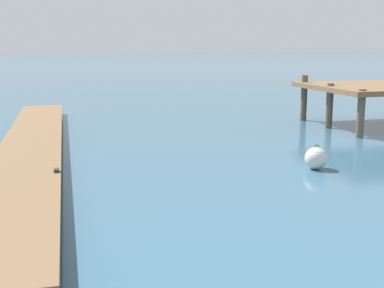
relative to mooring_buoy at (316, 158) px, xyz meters
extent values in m
cube|color=brown|center=(-7.45, 4.14, 0.06)|extent=(3.29, 19.53, 0.16)
cylinder|color=brown|center=(-7.82, -0.71, -0.17)|extent=(0.36, 0.36, 0.29)
cylinder|color=brown|center=(-7.45, 4.14, -0.17)|extent=(0.36, 0.36, 0.29)
cylinder|color=brown|center=(-7.07, 8.99, -0.17)|extent=(0.36, 0.36, 0.29)
cylinder|color=brown|center=(-6.70, 13.83, -0.17)|extent=(0.36, 0.36, 0.29)
cube|color=#333338|center=(-6.95, 0.20, 0.18)|extent=(0.14, 0.21, 0.08)
cylinder|color=brown|center=(4.18, 3.60, 0.59)|extent=(0.28, 0.28, 1.80)
cylinder|color=brown|center=(4.46, 8.02, 0.72)|extent=(0.28, 0.28, 2.05)
cylinder|color=brown|center=(4.32, 5.81, 0.62)|extent=(0.28, 0.28, 1.85)
sphere|color=silver|center=(0.00, 0.00, 0.00)|extent=(0.62, 0.62, 0.62)
torus|color=black|center=(0.00, 0.00, 0.31)|extent=(0.14, 0.02, 0.14)
camera|label=1|loc=(-7.57, -11.56, 3.09)|focal=46.35mm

